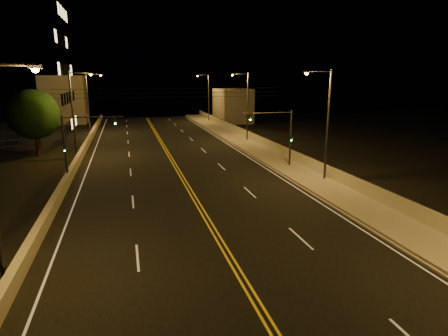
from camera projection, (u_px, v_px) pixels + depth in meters
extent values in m
cube|color=black|center=(192.00, 195.00, 28.92)|extent=(18.00, 120.00, 0.02)
cube|color=gray|center=(319.00, 183.00, 31.56)|extent=(3.60, 120.00, 0.30)
cube|color=gray|center=(298.00, 186.00, 31.12)|extent=(0.14, 120.00, 0.15)
cube|color=#ADA690|center=(337.00, 175.00, 31.82)|extent=(0.30, 120.00, 1.00)
cube|color=#ADA690|center=(56.00, 200.00, 26.41)|extent=(0.45, 120.00, 0.85)
cube|color=gray|center=(232.00, 105.00, 75.76)|extent=(6.00, 10.00, 6.64)
cube|color=gray|center=(65.00, 100.00, 73.49)|extent=(8.00, 8.00, 9.22)
cylinder|color=black|center=(337.00, 169.00, 31.69)|extent=(0.06, 120.00, 0.06)
cube|color=silver|center=(74.00, 204.00, 26.79)|extent=(0.12, 116.00, 0.00)
cube|color=silver|center=(295.00, 187.00, 31.05)|extent=(0.12, 116.00, 0.00)
cube|color=gold|center=(191.00, 195.00, 28.88)|extent=(0.12, 116.00, 0.00)
cube|color=gold|center=(194.00, 195.00, 28.96)|extent=(0.12, 116.00, 0.00)
cube|color=silver|center=(137.00, 257.00, 18.88)|extent=(0.12, 3.00, 0.00)
cube|color=silver|center=(133.00, 202.00, 27.34)|extent=(0.12, 3.00, 0.00)
cube|color=silver|center=(131.00, 172.00, 35.79)|extent=(0.12, 3.00, 0.00)
cube|color=silver|center=(129.00, 154.00, 44.25)|extent=(0.12, 3.00, 0.00)
cube|color=silver|center=(128.00, 142.00, 52.71)|extent=(0.12, 3.00, 0.00)
cube|color=silver|center=(127.00, 133.00, 61.17)|extent=(0.12, 3.00, 0.00)
cube|color=silver|center=(127.00, 126.00, 69.62)|extent=(0.12, 3.00, 0.00)
cube|color=silver|center=(126.00, 121.00, 78.08)|extent=(0.12, 3.00, 0.00)
cube|color=silver|center=(301.00, 238.00, 21.11)|extent=(0.12, 3.00, 0.00)
cube|color=silver|center=(250.00, 192.00, 29.57)|extent=(0.12, 3.00, 0.00)
cube|color=silver|center=(221.00, 167.00, 38.02)|extent=(0.12, 3.00, 0.00)
cube|color=silver|center=(204.00, 150.00, 46.48)|extent=(0.12, 3.00, 0.00)
cube|color=silver|center=(191.00, 139.00, 54.94)|extent=(0.12, 3.00, 0.00)
cube|color=silver|center=(182.00, 131.00, 63.39)|extent=(0.12, 3.00, 0.00)
cube|color=silver|center=(175.00, 125.00, 71.85)|extent=(0.12, 3.00, 0.00)
cube|color=silver|center=(170.00, 120.00, 80.31)|extent=(0.12, 3.00, 0.00)
cylinder|color=#2D2D33|center=(328.00, 128.00, 31.52)|extent=(0.20, 0.20, 9.49)
cylinder|color=#2D2D33|center=(319.00, 71.00, 30.17)|extent=(2.20, 0.12, 0.12)
cube|color=#2D2D33|center=(307.00, 72.00, 29.91)|extent=(0.50, 0.25, 0.14)
sphere|color=#FF9E2D|center=(307.00, 73.00, 29.93)|extent=(0.28, 0.28, 0.28)
cylinder|color=#2D2D33|center=(248.00, 108.00, 51.78)|extent=(0.20, 0.20, 9.49)
cylinder|color=#2D2D33|center=(240.00, 74.00, 50.42)|extent=(2.20, 0.12, 0.12)
cube|color=#2D2D33|center=(232.00, 74.00, 50.17)|extent=(0.50, 0.25, 0.14)
sphere|color=#FF9E2D|center=(232.00, 75.00, 50.19)|extent=(0.28, 0.28, 0.28)
cylinder|color=#2D2D33|center=(209.00, 98.00, 75.18)|extent=(0.20, 0.20, 9.49)
cylinder|color=#2D2D33|center=(203.00, 75.00, 73.83)|extent=(2.20, 0.12, 0.12)
cube|color=#2D2D33|center=(198.00, 75.00, 73.57)|extent=(0.50, 0.25, 0.14)
sphere|color=#FF9E2D|center=(198.00, 76.00, 73.59)|extent=(0.28, 0.28, 0.28)
cylinder|color=#2D2D33|center=(4.00, 65.00, 14.45)|extent=(2.20, 0.12, 0.12)
cube|color=#2D2D33|center=(35.00, 67.00, 14.73)|extent=(0.50, 0.25, 0.14)
sphere|color=#FF9E2D|center=(35.00, 69.00, 14.76)|extent=(0.28, 0.28, 0.28)
cylinder|color=#2D2D33|center=(73.00, 116.00, 40.82)|extent=(0.20, 0.20, 9.49)
cylinder|color=#2D2D33|center=(80.00, 73.00, 40.01)|extent=(2.20, 0.12, 0.12)
cube|color=#2D2D33|center=(91.00, 73.00, 40.30)|extent=(0.50, 0.25, 0.14)
sphere|color=#FF9E2D|center=(91.00, 74.00, 40.32)|extent=(0.28, 0.28, 0.28)
cylinder|color=#2D2D33|center=(88.00, 104.00, 58.61)|extent=(0.20, 0.20, 9.49)
cylinder|color=#2D2D33|center=(93.00, 74.00, 57.80)|extent=(2.20, 0.12, 0.12)
cube|color=#2D2D33|center=(101.00, 75.00, 58.09)|extent=(0.50, 0.25, 0.14)
sphere|color=#FF9E2D|center=(101.00, 75.00, 58.11)|extent=(0.28, 0.28, 0.28)
cylinder|color=#2D2D33|center=(290.00, 139.00, 36.95)|extent=(0.18, 0.18, 5.77)
cylinder|color=#2D2D33|center=(267.00, 113.00, 35.70)|extent=(5.00, 0.10, 0.10)
cube|color=black|center=(250.00, 117.00, 35.35)|extent=(0.28, 0.18, 0.80)
sphere|color=#19FF4C|center=(250.00, 120.00, 35.31)|extent=(0.14, 0.14, 0.14)
cube|color=black|center=(291.00, 139.00, 36.78)|extent=(0.22, 0.14, 0.55)
cylinder|color=#2D2D33|center=(65.00, 150.00, 31.80)|extent=(0.18, 0.18, 5.77)
cylinder|color=#2D2D33|center=(93.00, 117.00, 31.79)|extent=(5.00, 0.10, 0.10)
cube|color=black|center=(115.00, 121.00, 32.31)|extent=(0.28, 0.18, 0.80)
sphere|color=#19FF4C|center=(115.00, 124.00, 32.26)|extent=(0.14, 0.14, 0.14)
cube|color=black|center=(65.00, 149.00, 31.64)|extent=(0.22, 0.14, 0.55)
cylinder|color=black|center=(174.00, 97.00, 36.20)|extent=(22.00, 0.03, 0.03)
cylinder|color=black|center=(174.00, 93.00, 36.11)|extent=(22.00, 0.03, 0.03)
cylinder|color=black|center=(174.00, 89.00, 36.01)|extent=(22.00, 0.03, 0.03)
cylinder|color=black|center=(37.00, 145.00, 42.97)|extent=(0.36, 0.36, 2.66)
sphere|color=black|center=(34.00, 114.00, 42.14)|extent=(5.62, 5.62, 5.62)
cylinder|color=black|center=(40.00, 139.00, 48.29)|extent=(0.36, 0.36, 2.29)
sphere|color=black|center=(37.00, 116.00, 47.58)|extent=(4.83, 4.83, 4.83)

